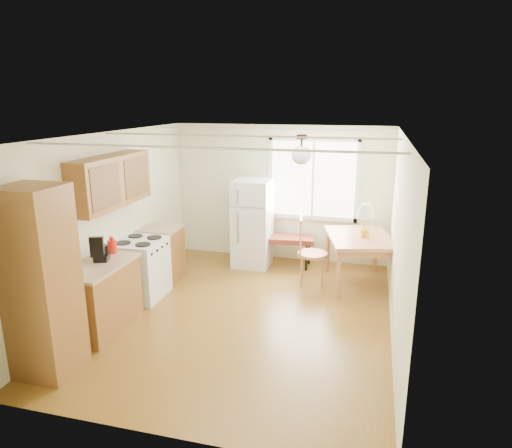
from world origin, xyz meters
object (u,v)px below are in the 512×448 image
(refrigerator, at_px, (252,223))
(chair, at_px, (306,246))
(bench, at_px, (281,239))
(dining_table, at_px, (359,242))

(refrigerator, xyz_separation_m, chair, (1.07, -0.58, -0.15))
(bench, distance_m, chair, 0.92)
(refrigerator, relative_size, bench, 1.29)
(refrigerator, xyz_separation_m, dining_table, (1.90, -0.41, -0.08))
(chair, bearing_deg, refrigerator, 144.46)
(refrigerator, bearing_deg, bench, 13.34)
(dining_table, bearing_deg, bench, 145.24)
(bench, bearing_deg, refrigerator, -171.52)
(refrigerator, bearing_deg, dining_table, -12.64)
(refrigerator, relative_size, chair, 1.42)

